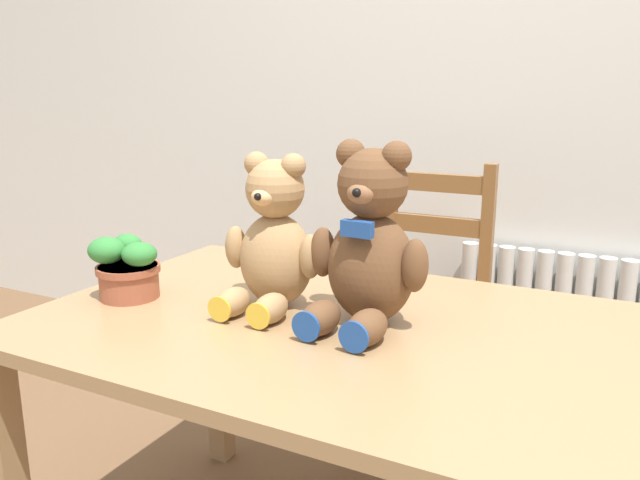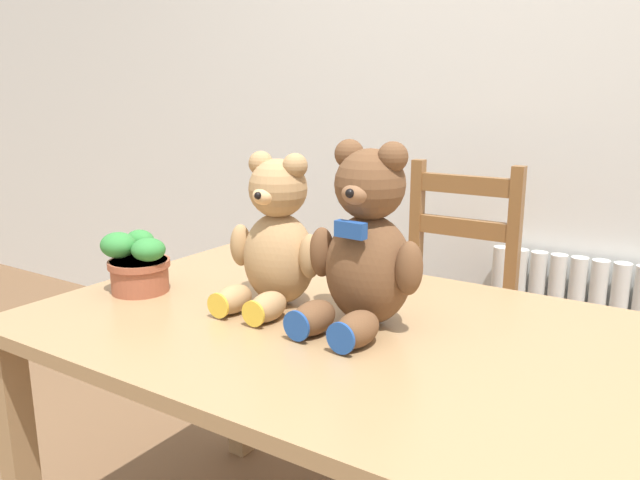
% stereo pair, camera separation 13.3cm
% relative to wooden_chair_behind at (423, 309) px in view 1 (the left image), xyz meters
% --- Properties ---
extents(wall_back, '(8.00, 0.04, 2.60)m').
position_rel_wooden_chair_behind_xyz_m(wall_back, '(0.13, 0.46, 0.84)').
color(wall_back, silver).
rests_on(wall_back, ground_plane).
extents(radiator, '(0.89, 0.10, 0.61)m').
position_rel_wooden_chair_behind_xyz_m(radiator, '(0.47, 0.39, -0.19)').
color(radiator, silver).
rests_on(radiator, ground_plane).
extents(dining_table, '(1.41, 0.85, 0.70)m').
position_rel_wooden_chair_behind_xyz_m(dining_table, '(0.13, -0.81, 0.15)').
color(dining_table, '#9E7A51').
rests_on(dining_table, ground_plane).
extents(wooden_chair_behind, '(0.38, 0.39, 0.95)m').
position_rel_wooden_chair_behind_xyz_m(wooden_chair_behind, '(0.00, 0.00, 0.00)').
color(wooden_chair_behind, brown).
rests_on(wooden_chair_behind, ground_plane).
extents(teddy_bear_left, '(0.24, 0.24, 0.34)m').
position_rel_wooden_chair_behind_xyz_m(teddy_bear_left, '(-0.10, -0.78, 0.39)').
color(teddy_bear_left, tan).
rests_on(teddy_bear_left, dining_table).
extents(teddy_bear_right, '(0.26, 0.27, 0.38)m').
position_rel_wooden_chair_behind_xyz_m(teddy_bear_right, '(0.13, -0.78, 0.40)').
color(teddy_bear_right, brown).
rests_on(teddy_bear_right, dining_table).
extents(potted_plant, '(0.16, 0.15, 0.15)m').
position_rel_wooden_chair_behind_xyz_m(potted_plant, '(-0.44, -0.89, 0.31)').
color(potted_plant, '#9E5138').
rests_on(potted_plant, dining_table).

